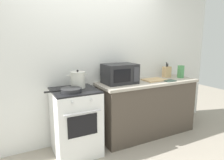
# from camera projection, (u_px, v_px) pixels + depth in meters

# --- Properties ---
(back_wall) EXTENTS (4.40, 0.10, 2.50)m
(back_wall) POSITION_uv_depth(u_px,v_px,m) (106.00, 61.00, 3.25)
(back_wall) COLOR silver
(back_wall) RESTS_ON ground_plane
(lower_cabinet_right) EXTENTS (1.64, 0.56, 0.88)m
(lower_cabinet_right) POSITION_uv_depth(u_px,v_px,m) (147.00, 109.00, 3.38)
(lower_cabinet_right) COLOR #4C4238
(lower_cabinet_right) RESTS_ON ground_plane
(countertop_right) EXTENTS (1.70, 0.60, 0.04)m
(countertop_right) POSITION_uv_depth(u_px,v_px,m) (148.00, 82.00, 3.29)
(countertop_right) COLOR #ADA393
(countertop_right) RESTS_ON lower_cabinet_right
(stove) EXTENTS (0.60, 0.64, 0.92)m
(stove) POSITION_uv_depth(u_px,v_px,m) (76.00, 122.00, 2.79)
(stove) COLOR white
(stove) RESTS_ON ground_plane
(stock_pot) EXTENTS (0.29, 0.21, 0.25)m
(stock_pot) POSITION_uv_depth(u_px,v_px,m) (78.00, 80.00, 2.79)
(stock_pot) COLOR silver
(stock_pot) RESTS_ON stove
(frying_pan) EXTENTS (0.47, 0.27, 0.05)m
(frying_pan) POSITION_uv_depth(u_px,v_px,m) (71.00, 90.00, 2.57)
(frying_pan) COLOR #28282B
(frying_pan) RESTS_ON stove
(microwave) EXTENTS (0.50, 0.37, 0.30)m
(microwave) POSITION_uv_depth(u_px,v_px,m) (120.00, 74.00, 3.08)
(microwave) COLOR #232326
(microwave) RESTS_ON countertop_right
(cutting_board) EXTENTS (0.36, 0.26, 0.02)m
(cutting_board) POSITION_uv_depth(u_px,v_px,m) (154.00, 80.00, 3.32)
(cutting_board) COLOR tan
(cutting_board) RESTS_ON countertop_right
(knife_block) EXTENTS (0.13, 0.10, 0.27)m
(knife_block) POSITION_uv_depth(u_px,v_px,m) (167.00, 72.00, 3.60)
(knife_block) COLOR tan
(knife_block) RESTS_ON countertop_right
(pasta_box) EXTENTS (0.08, 0.08, 0.22)m
(pasta_box) POSITION_uv_depth(u_px,v_px,m) (181.00, 72.00, 3.53)
(pasta_box) COLOR #4C9356
(pasta_box) RESTS_ON countertop_right
(oven_mitt) EXTENTS (0.18, 0.14, 0.02)m
(oven_mitt) POSITION_uv_depth(u_px,v_px,m) (169.00, 81.00, 3.26)
(oven_mitt) COLOR #384C42
(oven_mitt) RESTS_ON countertop_right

